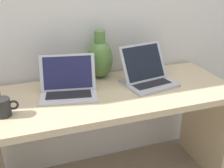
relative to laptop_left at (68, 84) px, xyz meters
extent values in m
cube|color=silver|center=(0.25, 0.29, 0.40)|extent=(4.40, 0.04, 2.40)
cube|color=#D1B78C|center=(0.25, -0.06, -0.08)|extent=(1.53, 0.61, 0.04)
cube|color=#D1B78C|center=(0.98, -0.06, -0.45)|extent=(0.03, 0.52, 0.70)
cube|color=silver|center=(-0.01, -0.03, -0.05)|extent=(0.36, 0.28, 0.01)
cube|color=black|center=(-0.01, -0.03, -0.04)|extent=(0.28, 0.18, 0.00)
cube|color=silver|center=(0.01, 0.04, 0.06)|extent=(0.34, 0.14, 0.21)
cube|color=#23234C|center=(0.01, 0.04, 0.06)|extent=(0.30, 0.13, 0.18)
cube|color=#B2B2B7|center=(0.51, -0.03, -0.05)|extent=(0.35, 0.31, 0.01)
cube|color=black|center=(0.51, -0.03, -0.04)|extent=(0.27, 0.20, 0.00)
cube|color=#B2B2B7|center=(0.50, 0.03, 0.07)|extent=(0.33, 0.18, 0.23)
cube|color=black|center=(0.50, 0.03, 0.07)|extent=(0.29, 0.16, 0.20)
ellipsoid|color=#5B843D|center=(0.25, 0.19, 0.07)|extent=(0.17, 0.17, 0.25)
cylinder|color=#5B843D|center=(0.25, 0.19, 0.22)|extent=(0.07, 0.07, 0.08)
cylinder|color=black|center=(-0.37, -0.15, -0.01)|extent=(0.08, 0.08, 0.10)
torus|color=black|center=(-0.31, -0.15, -0.01)|extent=(0.05, 0.01, 0.05)
camera|label=1|loc=(-0.23, -1.48, 0.66)|focal=43.94mm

